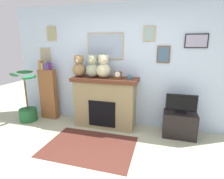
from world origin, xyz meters
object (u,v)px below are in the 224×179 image
object	(u,v)px
tv_stand	(179,124)
teddy_bear_tan	(79,67)
fireplace	(105,102)
bookshelf	(48,92)
candle_jar	(130,77)
teddy_bear_cream	(104,67)
potted_plant	(28,108)
mantel_clock	(118,75)
television	(181,104)
teddy_bear_grey	(93,67)

from	to	relation	value
tv_stand	teddy_bear_tan	size ratio (longest dim) A/B	1.33
fireplace	bookshelf	world-z (taller)	bookshelf
candle_jar	teddy_bear_cream	distance (m)	0.58
fireplace	teddy_bear_cream	size ratio (longest dim) A/B	2.90
potted_plant	fireplace	bearing A→B (deg)	7.84
bookshelf	mantel_clock	bearing A→B (deg)	-1.85
mantel_clock	teddy_bear_tan	xyz separation A→B (m)	(-0.86, 0.00, 0.14)
teddy_bear_tan	teddy_bear_cream	xyz separation A→B (m)	(0.56, -0.00, 0.01)
television	teddy_bear_cream	xyz separation A→B (m)	(-1.56, 0.05, 0.64)
tv_stand	television	bearing A→B (deg)	-90.00
potted_plant	teddy_bear_cream	xyz separation A→B (m)	(1.82, 0.24, 1.00)
tv_stand	bookshelf	bearing A→B (deg)	178.08
bookshelf	teddy_bear_grey	bearing A→B (deg)	-2.64
tv_stand	television	world-z (taller)	television
tv_stand	teddy_bear_tan	xyz separation A→B (m)	(-2.12, 0.05, 1.05)
television	mantel_clock	size ratio (longest dim) A/B	3.82
teddy_bear_cream	potted_plant	bearing A→B (deg)	-172.63
candle_jar	fireplace	bearing A→B (deg)	178.10
television	teddy_bear_tan	distance (m)	2.21
teddy_bear_tan	teddy_bear_grey	world-z (taller)	teddy_bear_grey
candle_jar	television	bearing A→B (deg)	-2.70
tv_stand	teddy_bear_cream	xyz separation A→B (m)	(-1.56, 0.05, 1.06)
bookshelf	mantel_clock	distance (m)	1.81
potted_plant	teddy_bear_tan	size ratio (longest dim) A/B	2.53
potted_plant	television	world-z (taller)	potted_plant
candle_jar	teddy_bear_tan	size ratio (longest dim) A/B	0.19
bookshelf	teddy_bear_cream	world-z (taller)	teddy_bear_cream
bookshelf	potted_plant	distance (m)	0.60
potted_plant	candle_jar	bearing A→B (deg)	5.67
potted_plant	teddy_bear_grey	bearing A→B (deg)	8.48
candle_jar	teddy_bear_tan	xyz separation A→B (m)	(-1.11, -0.00, 0.16)
teddy_bear_cream	teddy_bear_grey	bearing A→B (deg)	180.00
teddy_bear_grey	television	bearing A→B (deg)	-1.49
potted_plant	tv_stand	size ratio (longest dim) A/B	1.90
tv_stand	mantel_clock	size ratio (longest dim) A/B	4.17
candle_jar	teddy_bear_tan	bearing A→B (deg)	-179.97
fireplace	teddy_bear_tan	world-z (taller)	teddy_bear_tan
fireplace	teddy_bear_tan	bearing A→B (deg)	-178.19
television	teddy_bear_cream	bearing A→B (deg)	178.28
candle_jar	mantel_clock	size ratio (longest dim) A/B	0.60
teddy_bear_tan	teddy_bear_grey	distance (m)	0.31
potted_plant	tv_stand	world-z (taller)	potted_plant
fireplace	tv_stand	bearing A→B (deg)	-2.37
teddy_bear_tan	mantel_clock	bearing A→B (deg)	-0.09
fireplace	mantel_clock	world-z (taller)	mantel_clock
potted_plant	teddy_bear_tan	world-z (taller)	teddy_bear_tan
teddy_bear_tan	teddy_bear_cream	bearing A→B (deg)	-0.00
fireplace	television	size ratio (longest dim) A/B	2.47
fireplace	teddy_bear_grey	world-z (taller)	teddy_bear_grey
candle_jar	teddy_bear_cream	bearing A→B (deg)	-179.94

